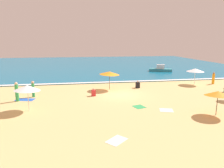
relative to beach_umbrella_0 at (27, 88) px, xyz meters
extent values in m
plane|color=#D8B775|center=(8.26, 3.76, -1.89)|extent=(60.00, 60.00, 0.00)
cube|color=#146B93|center=(8.26, 31.76, -1.84)|extent=(60.00, 44.00, 0.10)
cube|color=white|center=(8.26, 10.06, -1.78)|extent=(57.00, 0.70, 0.01)
cylinder|color=silver|center=(0.00, 0.00, -0.86)|extent=(0.05, 0.05, 2.05)
cone|color=white|center=(0.00, 0.00, 0.00)|extent=(2.73, 2.72, 0.54)
cylinder|color=#4C3823|center=(14.21, -3.35, -0.97)|extent=(0.05, 0.05, 1.83)
cone|color=orange|center=(14.21, -3.35, -0.20)|extent=(2.74, 2.74, 0.57)
cylinder|color=#4C3823|center=(7.49, 6.17, -0.87)|extent=(0.05, 0.05, 2.04)
cone|color=orange|center=(7.49, 6.17, 0.04)|extent=(2.63, 2.62, 0.45)
cylinder|color=silver|center=(18.69, 7.18, -0.88)|extent=(0.05, 0.05, 2.01)
cone|color=white|center=(18.69, 7.18, -0.02)|extent=(2.87, 2.87, 0.39)
cube|color=red|center=(5.47, 3.69, -1.58)|extent=(0.44, 0.44, 0.62)
sphere|color=#DBA884|center=(5.47, 3.69, -1.18)|extent=(0.20, 0.20, 0.20)
cylinder|color=green|center=(-1.67, 2.95, -1.10)|extent=(0.43, 0.43, 1.57)
sphere|color=beige|center=(-1.67, 2.95, -0.20)|extent=(0.26, 0.26, 0.26)
cylinder|color=orange|center=(21.28, 7.09, -1.23)|extent=(0.44, 0.44, 1.32)
sphere|color=#9E6B47|center=(21.28, 7.09, -0.46)|extent=(0.23, 0.23, 0.23)
cube|color=black|center=(10.96, 6.51, -1.56)|extent=(0.48, 0.48, 0.66)
sphere|color=#DBA884|center=(10.96, 6.51, -1.13)|extent=(0.21, 0.21, 0.21)
cylinder|color=green|center=(-0.49, 4.26, -1.20)|extent=(0.30, 0.30, 1.37)
sphere|color=#DBA884|center=(-0.49, 4.26, -0.40)|extent=(0.27, 0.27, 0.27)
cube|color=green|center=(9.04, -0.50, -1.88)|extent=(1.18, 1.24, 0.01)
cube|color=white|center=(10.97, -1.71, -1.88)|extent=(1.27, 1.17, 0.01)
cube|color=blue|center=(-1.12, 3.35, -1.88)|extent=(1.91, 1.27, 0.01)
cube|color=white|center=(6.04, -6.12, -1.88)|extent=(1.42, 1.39, 0.01)
cube|color=teal|center=(18.65, 18.26, -1.55)|extent=(4.18, 2.71, 0.47)
cube|color=silver|center=(18.65, 18.26, -0.94)|extent=(1.59, 1.26, 0.75)
camera|label=1|loc=(4.05, -16.61, 3.65)|focal=32.91mm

